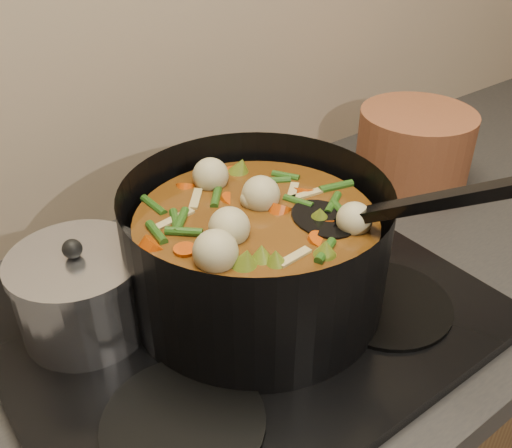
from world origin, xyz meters
TOP-DOWN VIEW (x-y plane):
  - stovetop at (0.00, 1.93)m, footprint 0.62×0.54m
  - stockpot at (0.03, 1.92)m, footprint 0.38×0.46m
  - saucepan at (-0.18, 2.00)m, footprint 0.17×0.17m
  - terracotta_crock at (0.48, 2.03)m, footprint 0.23×0.23m

SIDE VIEW (x-z plane):
  - stovetop at x=0.00m, z-range 0.91..0.93m
  - terracotta_crock at x=0.48m, z-range 0.91..1.06m
  - saucepan at x=-0.18m, z-range 0.92..1.06m
  - stockpot at x=0.03m, z-range 0.88..1.14m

